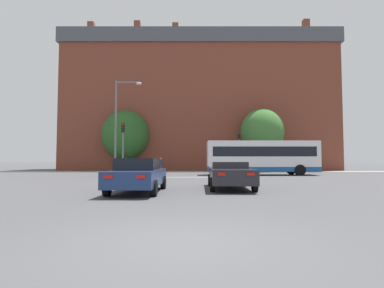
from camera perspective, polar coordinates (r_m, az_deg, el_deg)
ground_plane at (r=5.26m, az=-1.72°, el=-18.38°), size 400.00×400.00×0.00m
stop_line_strip at (r=24.59m, az=-0.33°, el=-6.35°), size 8.92×0.30×0.01m
far_pavement at (r=37.27m, az=-0.21°, el=-5.25°), size 69.92×2.50×0.01m
brick_civic_building at (r=46.32m, az=1.38°, el=7.46°), size 39.32×11.40×22.08m
car_saloon_left at (r=13.29m, az=-10.14°, el=-5.79°), size 2.12×4.95×1.47m
car_roadster_right at (r=14.85m, az=7.28°, el=-5.80°), size 2.15×4.93×1.30m
bus_crossing_lead at (r=29.16m, az=13.15°, el=-2.40°), size 10.30×2.71×3.19m
traffic_light_near_left at (r=25.92m, az=-12.99°, el=0.61°), size 0.26×0.31×4.55m
traffic_light_far_right at (r=37.06m, az=8.99°, el=-0.50°), size 0.26×0.31×4.59m
street_lamp_junction at (r=26.28m, az=-13.56°, el=4.77°), size 2.28×0.36×8.21m
pedestrian_waiting at (r=37.41m, az=-5.96°, el=-3.68°), size 0.34×0.45×1.73m
pedestrian_walking_east at (r=38.06m, az=-8.39°, el=-3.77°), size 0.45×0.43×1.61m
pedestrian_walking_west at (r=37.45m, az=-12.41°, el=-3.66°), size 0.45×0.41×1.69m
tree_by_building at (r=39.38m, az=13.26°, el=2.38°), size 5.50×5.50×8.01m
tree_kerbside at (r=40.77m, az=-12.51°, el=1.68°), size 6.25×6.25×8.04m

